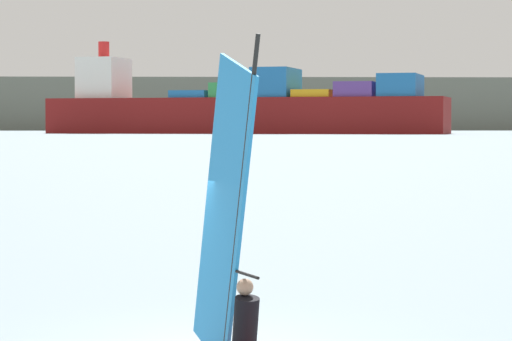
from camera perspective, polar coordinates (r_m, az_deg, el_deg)
The scene contains 3 objects.
windsurfer at distance 15.48m, azimuth -0.85°, elevation -5.73°, with size 1.79×3.35×4.47m.
cargo_ship at distance 419.08m, azimuth -0.48°, elevation 3.01°, with size 144.33×58.34×33.46m.
distant_headland at distance 764.08m, azimuth -0.73°, elevation 3.08°, with size 932.71×251.31×28.88m, color #60665B.
Camera 1 is at (1.23, -17.31, 3.28)m, focal length 82.97 mm.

